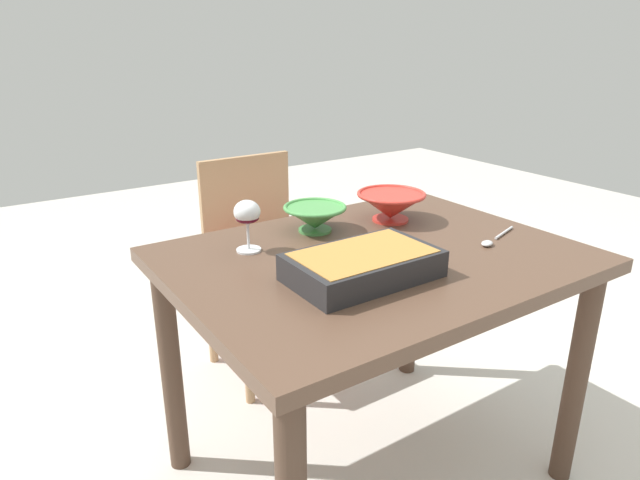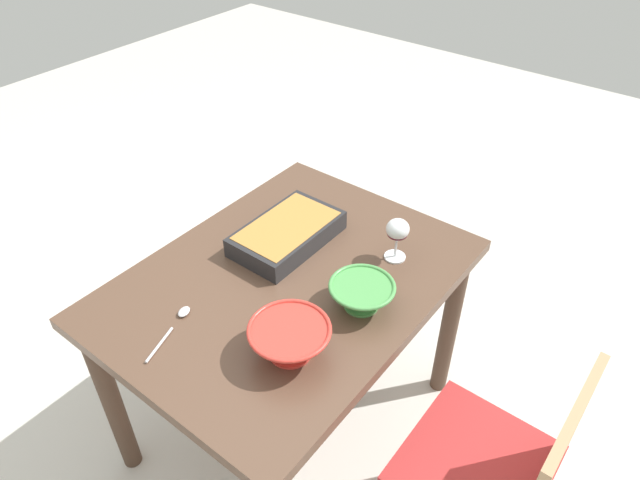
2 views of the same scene
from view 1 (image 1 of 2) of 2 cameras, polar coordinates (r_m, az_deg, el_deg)
ground_plane at (r=1.97m, az=4.86°, el=-22.25°), size 8.00×8.00×0.00m
dining_table at (r=1.61m, az=5.54°, el=-5.01°), size 1.12×0.85×0.76m
chair at (r=2.29m, az=-6.18°, el=-1.40°), size 0.41×0.38×0.88m
wine_glass at (r=1.55m, az=-7.46°, el=2.49°), size 0.07×0.07×0.15m
casserole_dish at (r=1.39m, az=4.41°, el=-2.43°), size 0.37×0.22×0.07m
mixing_bowl at (r=1.84m, az=7.26°, el=3.58°), size 0.22×0.22×0.10m
small_bowl at (r=1.72m, az=-0.52°, el=2.39°), size 0.20×0.20×0.08m
serving_spoon at (r=1.72m, az=17.23°, el=0.02°), size 0.21×0.09×0.01m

